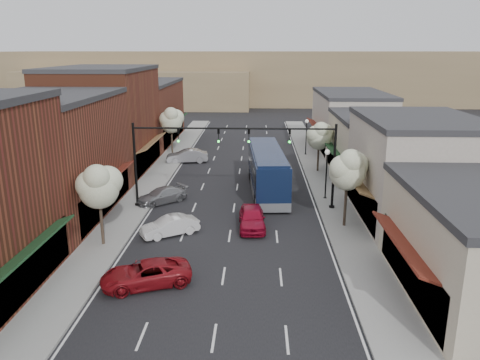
# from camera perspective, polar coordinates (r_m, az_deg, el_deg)

# --- Properties ---
(ground) EXTENTS (160.00, 160.00, 0.00)m
(ground) POSITION_cam_1_polar(r_m,az_deg,el_deg) (31.15, -1.49, -8.24)
(ground) COLOR black
(ground) RESTS_ON ground
(sidewalk_left) EXTENTS (2.80, 73.00, 0.15)m
(sidewalk_left) POSITION_cam_1_polar(r_m,az_deg,el_deg) (49.63, -9.85, 0.81)
(sidewalk_left) COLOR gray
(sidewalk_left) RESTS_ON ground
(sidewalk_right) EXTENTS (2.80, 73.00, 0.15)m
(sidewalk_right) POSITION_cam_1_polar(r_m,az_deg,el_deg) (48.99, 9.75, 0.62)
(sidewalk_right) COLOR gray
(sidewalk_right) RESTS_ON ground
(curb_left) EXTENTS (0.25, 73.00, 0.17)m
(curb_left) POSITION_cam_1_polar(r_m,az_deg,el_deg) (49.36, -8.26, 0.80)
(curb_left) COLOR gray
(curb_left) RESTS_ON ground
(curb_right) EXTENTS (0.25, 73.00, 0.17)m
(curb_right) POSITION_cam_1_polar(r_m,az_deg,el_deg) (48.83, 8.12, 0.64)
(curb_right) COLOR gray
(curb_right) RESTS_ON ground
(bldg_left_midnear) EXTENTS (10.14, 14.10, 9.40)m
(bldg_left_midnear) POSITION_cam_1_polar(r_m,az_deg,el_deg) (38.82, -22.42, 2.64)
(bldg_left_midnear) COLOR brown
(bldg_left_midnear) RESTS_ON ground
(bldg_left_midfar) EXTENTS (10.14, 14.10, 10.90)m
(bldg_left_midfar) POSITION_cam_1_polar(r_m,az_deg,el_deg) (51.53, -16.20, 7.02)
(bldg_left_midfar) COLOR brown
(bldg_left_midfar) RESTS_ON ground
(bldg_left_far) EXTENTS (10.14, 18.10, 8.40)m
(bldg_left_far) POSITION_cam_1_polar(r_m,az_deg,el_deg) (66.93, -11.88, 8.10)
(bldg_left_far) COLOR brown
(bldg_left_far) RESTS_ON ground
(bldg_right_midnear) EXTENTS (9.14, 12.10, 7.90)m
(bldg_right_midnear) POSITION_cam_1_polar(r_m,az_deg,el_deg) (37.42, 20.56, 1.19)
(bldg_right_midnear) COLOR #B8AA9D
(bldg_right_midnear) RESTS_ON ground
(bldg_right_midfar) EXTENTS (9.14, 12.10, 6.40)m
(bldg_right_midfar) POSITION_cam_1_polar(r_m,az_deg,el_deg) (48.81, 16.19, 3.89)
(bldg_right_midfar) COLOR #C1B499
(bldg_right_midfar) RESTS_ON ground
(bldg_right_far) EXTENTS (9.14, 16.10, 7.40)m
(bldg_right_far) POSITION_cam_1_polar(r_m,az_deg,el_deg) (62.20, 13.22, 6.99)
(bldg_right_far) COLOR #B8AA9D
(bldg_right_far) RESTS_ON ground
(hill_far) EXTENTS (120.00, 30.00, 12.00)m
(hill_far) POSITION_cam_1_polar(r_m,az_deg,el_deg) (118.61, 1.30, 12.49)
(hill_far) COLOR #7A6647
(hill_far) RESTS_ON ground
(hill_near) EXTENTS (50.00, 20.00, 8.00)m
(hill_near) POSITION_cam_1_polar(r_m,az_deg,el_deg) (110.09, -12.18, 10.86)
(hill_near) COLOR #7A6647
(hill_near) RESTS_ON ground
(signal_mast_right) EXTENTS (8.22, 0.46, 7.00)m
(signal_mast_right) POSITION_cam_1_polar(r_m,az_deg,el_deg) (37.46, 7.87, 3.20)
(signal_mast_right) COLOR black
(signal_mast_right) RESTS_ON ground
(signal_mast_left) EXTENTS (8.22, 0.46, 7.00)m
(signal_mast_left) POSITION_cam_1_polar(r_m,az_deg,el_deg) (38.02, -9.27, 3.33)
(signal_mast_left) COLOR black
(signal_mast_left) RESTS_ON ground
(tree_right_near) EXTENTS (2.85, 2.65, 5.95)m
(tree_right_near) POSITION_cam_1_polar(r_m,az_deg,el_deg) (33.99, 13.08, 1.35)
(tree_right_near) COLOR #47382B
(tree_right_near) RESTS_ON ground
(tree_right_far) EXTENTS (2.85, 2.65, 5.43)m
(tree_right_far) POSITION_cam_1_polar(r_m,az_deg,el_deg) (49.54, 9.69, 5.43)
(tree_right_far) COLOR #47382B
(tree_right_far) RESTS_ON ground
(tree_left_near) EXTENTS (2.85, 2.65, 5.69)m
(tree_left_near) POSITION_cam_1_polar(r_m,az_deg,el_deg) (31.26, -16.83, -0.60)
(tree_left_near) COLOR #47382B
(tree_left_near) RESTS_ON ground
(tree_left_far) EXTENTS (2.85, 2.65, 6.13)m
(tree_left_far) POSITION_cam_1_polar(r_m,az_deg,el_deg) (55.87, -8.36, 7.27)
(tree_left_far) COLOR #47382B
(tree_left_far) RESTS_ON ground
(lamp_post_near) EXTENTS (0.44, 0.44, 4.44)m
(lamp_post_near) POSITION_cam_1_polar(r_m,az_deg,el_deg) (40.51, 10.52, 1.68)
(lamp_post_near) COLOR black
(lamp_post_near) RESTS_ON ground
(lamp_post_far) EXTENTS (0.44, 0.44, 4.44)m
(lamp_post_far) POSITION_cam_1_polar(r_m,az_deg,el_deg) (57.53, 8.10, 5.91)
(lamp_post_far) COLOR black
(lamp_post_far) RESTS_ON ground
(coach_bus) EXTENTS (3.65, 12.97, 3.91)m
(coach_bus) POSITION_cam_1_polar(r_m,az_deg,el_deg) (42.51, 3.31, 1.23)
(coach_bus) COLOR #0E1938
(coach_bus) RESTS_ON ground
(red_hatchback) EXTENTS (2.09, 4.73, 1.58)m
(red_hatchback) POSITION_cam_1_polar(r_m,az_deg,el_deg) (34.09, 1.46, -4.63)
(red_hatchback) COLOR maroon
(red_hatchback) RESTS_ON ground
(parked_car_a) EXTENTS (5.43, 3.87, 1.37)m
(parked_car_a) POSITION_cam_1_polar(r_m,az_deg,el_deg) (26.76, -11.42, -11.16)
(parked_car_a) COLOR maroon
(parked_car_a) RESTS_ON ground
(parked_car_b) EXTENTS (4.21, 3.33, 1.34)m
(parked_car_b) POSITION_cam_1_polar(r_m,az_deg,el_deg) (33.25, -8.55, -5.57)
(parked_car_b) COLOR silver
(parked_car_b) RESTS_ON ground
(parked_car_c) EXTENTS (4.57, 4.34, 1.30)m
(parked_car_c) POSITION_cam_1_polar(r_m,az_deg,el_deg) (40.17, -9.53, -1.88)
(parked_car_c) COLOR gray
(parked_car_c) RESTS_ON ground
(parked_car_e) EXTENTS (4.94, 2.46, 1.55)m
(parked_car_e) POSITION_cam_1_polar(r_m,az_deg,el_deg) (54.06, -6.48, 2.93)
(parked_car_e) COLOR #A8A9AE
(parked_car_e) RESTS_ON ground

